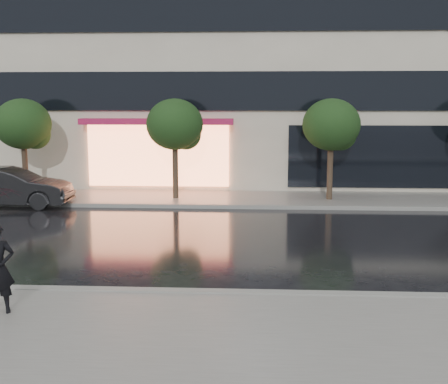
{
  "coord_description": "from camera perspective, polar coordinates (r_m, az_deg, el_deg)",
  "views": [
    {
      "loc": [
        0.09,
        -11.65,
        3.82
      ],
      "look_at": [
        -0.74,
        3.52,
        1.4
      ],
      "focal_mm": 45.0,
      "sensor_mm": 36.0,
      "label": 1
    }
  ],
  "objects": [
    {
      "name": "curb_near",
      "position": [
        11.29,
        2.53,
        -10.35
      ],
      "size": [
        60.0,
        0.25,
        0.14
      ],
      "primitive_type": "cube",
      "color": "gray",
      "rests_on": "ground"
    },
    {
      "name": "curb_far",
      "position": [
        20.5,
        2.82,
        -1.5
      ],
      "size": [
        60.0,
        0.25,
        0.14
      ],
      "primitive_type": "cube",
      "color": "gray",
      "rests_on": "ground"
    },
    {
      "name": "sidewalk_far",
      "position": [
        22.22,
        2.85,
        -0.7
      ],
      "size": [
        60.0,
        3.5,
        0.12
      ],
      "primitive_type": "cube",
      "color": "slate",
      "rests_on": "ground"
    },
    {
      "name": "parked_car",
      "position": [
        22.1,
        -20.92,
        0.42
      ],
      "size": [
        4.52,
        1.79,
        1.46
      ],
      "primitive_type": "imported",
      "rotation": [
        0.0,
        0.0,
        1.63
      ],
      "color": "black",
      "rests_on": "ground"
    },
    {
      "name": "tree_mid_west",
      "position": [
        21.91,
        -4.85,
        6.67
      ],
      "size": [
        2.2,
        2.2,
        3.99
      ],
      "color": "#33261C",
      "rests_on": "ground"
    },
    {
      "name": "ground",
      "position": [
        12.26,
        2.58,
        -9.11
      ],
      "size": [
        120.0,
        120.0,
        0.0
      ],
      "primitive_type": "plane",
      "color": "black",
      "rests_on": "ground"
    },
    {
      "name": "tree_mid_east",
      "position": [
        21.9,
        10.99,
        6.54
      ],
      "size": [
        2.2,
        2.2,
        3.99
      ],
      "color": "#33261C",
      "rests_on": "ground"
    },
    {
      "name": "sidewalk_near",
      "position": [
        9.21,
        2.36,
        -15.07
      ],
      "size": [
        60.0,
        4.5,
        0.12
      ],
      "primitive_type": "cube",
      "color": "slate",
      "rests_on": "ground"
    },
    {
      "name": "tree_far_west",
      "position": [
        23.51,
        -19.59,
        6.34
      ],
      "size": [
        2.2,
        2.2,
        3.99
      ],
      "color": "#33261C",
      "rests_on": "ground"
    }
  ]
}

